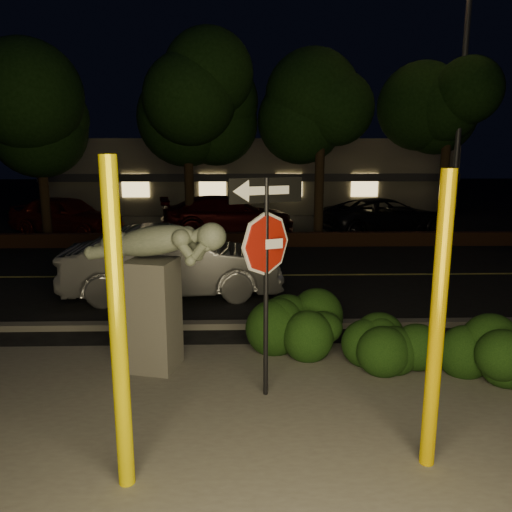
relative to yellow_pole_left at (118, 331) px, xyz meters
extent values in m
plane|color=black|center=(1.64, 11.72, -1.67)|extent=(90.00, 90.00, 0.00)
cube|color=#4C4944|center=(1.64, 0.72, -1.66)|extent=(14.00, 6.00, 0.02)
cube|color=black|center=(1.64, 8.72, -1.67)|extent=(80.00, 8.00, 0.01)
cube|color=#B2AB47|center=(1.64, 8.72, -1.66)|extent=(80.00, 0.12, 0.00)
cube|color=#4C4944|center=(1.64, 4.62, -1.61)|extent=(80.00, 0.25, 0.12)
cube|color=#4A2818|center=(1.64, 13.02, -1.42)|extent=(40.00, 0.35, 0.50)
cube|color=black|center=(1.64, 18.72, -1.67)|extent=(40.00, 12.00, 0.01)
cube|color=slate|center=(1.64, 26.72, 0.33)|extent=(22.00, 10.00, 4.00)
cube|color=#333338|center=(1.64, 21.62, 0.33)|extent=(22.00, 0.20, 0.40)
cube|color=#FFD87F|center=(-4.36, 21.67, -0.07)|extent=(1.40, 0.08, 1.20)
cube|color=#FFD87F|center=(-0.36, 21.67, -0.07)|extent=(1.40, 0.08, 1.20)
cube|color=#FFD87F|center=(3.64, 21.67, -0.07)|extent=(1.40, 0.08, 1.20)
cube|color=#FFD87F|center=(7.64, 21.67, -0.07)|extent=(1.40, 0.08, 1.20)
cylinder|color=black|center=(-6.36, 14.72, 0.20)|extent=(0.36, 0.36, 3.75)
ellipsoid|color=black|center=(-6.36, 14.72, 3.69)|extent=(4.60, 4.60, 4.14)
cylinder|color=black|center=(-0.86, 14.92, 0.45)|extent=(0.36, 0.36, 4.25)
ellipsoid|color=black|center=(-0.86, 14.92, 4.40)|extent=(5.20, 5.20, 4.68)
cylinder|color=black|center=(4.14, 14.52, 0.33)|extent=(0.36, 0.36, 4.00)
ellipsoid|color=black|center=(4.14, 14.52, 4.01)|extent=(4.80, 4.80, 4.32)
cylinder|color=black|center=(9.14, 15.02, 0.28)|extent=(0.36, 0.36, 3.90)
ellipsoid|color=black|center=(9.14, 15.02, 3.77)|extent=(4.40, 4.40, 3.96)
cylinder|color=#E3CC02|center=(0.00, 0.00, 0.00)|extent=(0.17, 0.17, 3.35)
cylinder|color=#D7AC00|center=(3.22, 0.25, -0.07)|extent=(0.16, 0.16, 3.21)
cylinder|color=black|center=(1.52, 1.87, -0.16)|extent=(0.07, 0.07, 3.04)
cube|color=white|center=(1.52, 1.87, 0.50)|extent=(0.44, 0.20, 0.13)
cube|color=black|center=(1.52, 1.87, 1.20)|extent=(0.97, 0.41, 0.33)
cube|color=white|center=(1.52, 1.87, 1.20)|extent=(0.61, 0.26, 0.13)
cube|color=#4C4944|center=(-0.18, 2.80, -0.79)|extent=(0.83, 0.83, 1.76)
sphere|color=slate|center=(0.76, 2.57, 0.48)|extent=(0.41, 0.41, 0.41)
ellipsoid|color=black|center=(2.24, 3.42, -1.12)|extent=(2.21, 1.18, 1.11)
ellipsoid|color=black|center=(3.48, 2.76, -1.14)|extent=(1.80, 1.30, 1.06)
ellipsoid|color=black|center=(5.03, 2.18, -1.11)|extent=(1.70, 1.13, 1.13)
cylinder|color=#4C4C51|center=(9.20, 14.13, 3.47)|extent=(0.21, 0.21, 10.30)
imported|color=#A4A4A9|center=(-0.42, 6.82, -0.85)|extent=(5.12, 2.20, 1.64)
imported|color=maroon|center=(-5.99, 15.82, -0.87)|extent=(5.08, 3.49, 1.61)
imported|color=#3A0608|center=(0.60, 15.76, -0.88)|extent=(5.76, 3.14, 1.58)
imported|color=black|center=(7.04, 15.44, -0.93)|extent=(5.84, 3.77, 1.50)
camera|label=1|loc=(1.21, -4.59, 1.70)|focal=35.00mm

